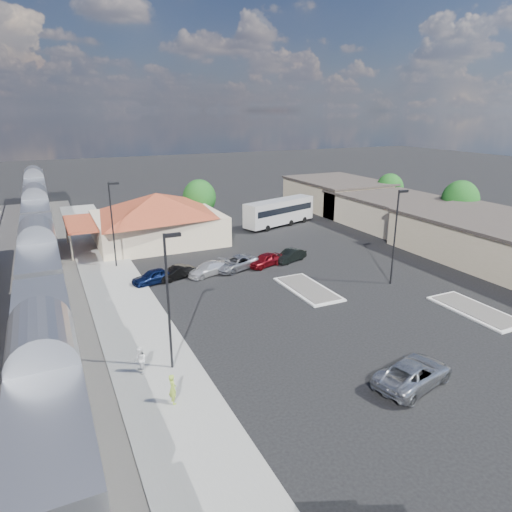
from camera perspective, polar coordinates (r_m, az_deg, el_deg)
name	(u,v)px	position (r m, az deg, el deg)	size (l,w,h in m)	color
ground	(280,305)	(39.09, 3.00, -6.16)	(280.00, 280.00, 0.00)	black
railbed	(6,313)	(42.63, -28.74, -6.28)	(16.00, 100.00, 0.12)	#4C4944
platform	(123,303)	(40.90, -16.23, -5.64)	(5.50, 92.00, 0.18)	gray
passenger_train	(41,266)	(44.00, -25.27, -1.14)	(3.00, 104.00, 5.55)	silver
station_depot	(157,218)	(58.21, -12.27, 4.72)	(18.35, 12.24, 6.20)	#BFB18C
buildings_east	(413,215)	(65.60, 18.99, 4.83)	(14.40, 51.40, 4.80)	#C6B28C
traffic_island_south	(308,289)	(42.51, 6.50, -4.09)	(3.30, 7.50, 0.21)	silver
traffic_island_north	(475,310)	(41.95, 25.73, -6.13)	(3.30, 7.50, 0.21)	silver
lamp_plat_s	(169,292)	(28.17, -10.81, -4.43)	(1.08, 0.25, 9.00)	black
lamp_plat_n	(113,218)	(48.95, -17.47, 4.54)	(1.08, 0.25, 9.00)	black
lamp_lot	(396,229)	(44.13, 17.13, 3.19)	(1.08, 0.25, 9.00)	black
tree_east_b	(460,200)	(68.03, 24.16, 6.36)	(4.94, 4.94, 6.96)	#382314
tree_east_c	(390,189)	(77.78, 16.36, 8.09)	(4.41, 4.41, 6.21)	#382314
tree_depot	(199,198)	(65.68, -7.10, 7.24)	(4.71, 4.71, 6.63)	#382314
suv	(414,373)	(29.77, 19.10, -13.66)	(2.62, 5.68, 1.58)	#AAADB2
coach_bus	(279,211)	(65.39, 2.93, 5.65)	(11.94, 5.97, 3.76)	silver
person_a	(173,389)	(26.75, -10.38, -16.02)	(0.66, 0.43, 1.80)	#96B839
person_b	(140,360)	(29.82, -14.30, -12.53)	(0.85, 0.67, 1.76)	white
parked_car_a	(154,276)	(44.65, -12.69, -2.51)	(1.67, 4.15, 1.41)	#0D1A43
parked_car_b	(176,273)	(45.45, -9.94, -2.06)	(1.35, 3.87, 1.27)	black
parked_car_c	(208,269)	(46.05, -6.01, -1.61)	(1.81, 4.46, 1.29)	silver
parked_car_d	(236,263)	(47.36, -2.48, -0.88)	(2.39, 5.17, 1.44)	#92959B
parked_car_e	(265,260)	(48.37, 1.15, -0.48)	(1.67, 4.16, 1.42)	maroon
parked_car_f	(290,255)	(50.07, 4.28, 0.06)	(1.42, 4.08, 1.34)	black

